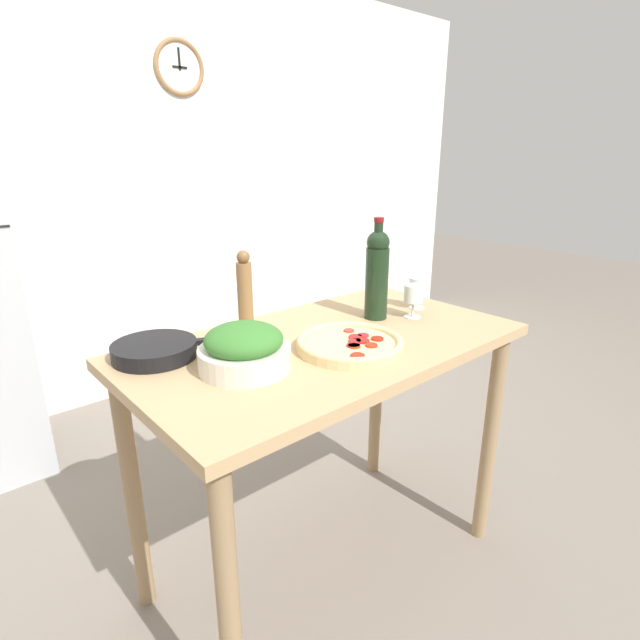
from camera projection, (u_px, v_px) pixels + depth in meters
The scene contains 10 objects.
ground_plane at pixel (326, 564), 1.91m from camera, with size 14.00×14.00×0.00m, color slate.
wall_back at pixel (102, 187), 2.89m from camera, with size 6.40×0.08×2.60m.
prep_counter at pixel (327, 377), 1.66m from camera, with size 1.28×0.71×0.92m.
wine_bottle at pixel (377, 273), 1.78m from camera, with size 0.08×0.08×0.36m.
wine_glass_near at pixel (414, 295), 1.81m from camera, with size 0.07×0.07×0.12m.
wine_glass_far at pixel (418, 287), 1.92m from camera, with size 0.07×0.07×0.12m.
pepper_mill at pixel (245, 293), 1.65m from camera, with size 0.05×0.05×0.28m.
salad_bowl at pixel (244, 349), 1.38m from camera, with size 0.26×0.26×0.13m.
homemade_pizza at pixel (351, 343), 1.54m from camera, with size 0.33×0.33×0.04m.
cast_iron_skillet at pixel (155, 349), 1.47m from camera, with size 0.37×0.26×0.05m.
Camera 1 is at (-1.01, -1.12, 1.50)m, focal length 28.00 mm.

